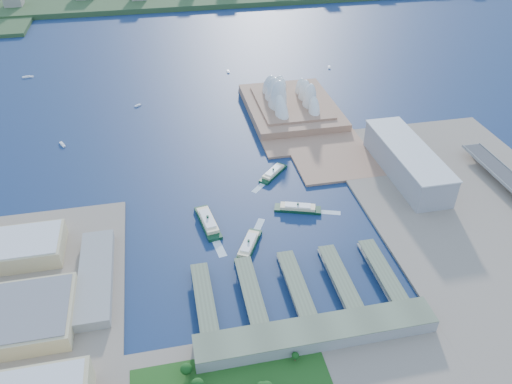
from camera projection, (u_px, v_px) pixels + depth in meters
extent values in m
plane|color=#0E1A43|center=(263.00, 238.00, 516.20)|extent=(3000.00, 3000.00, 0.00)
cube|color=gray|center=(500.00, 237.00, 515.28)|extent=(240.00, 500.00, 3.00)
cube|color=#9C7055|center=(296.00, 116.00, 740.87)|extent=(135.00, 220.00, 3.00)
cube|color=gray|center=(407.00, 161.00, 600.65)|extent=(45.00, 155.00, 35.00)
cube|color=gray|center=(317.00, 333.00, 405.66)|extent=(200.00, 28.00, 12.00)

